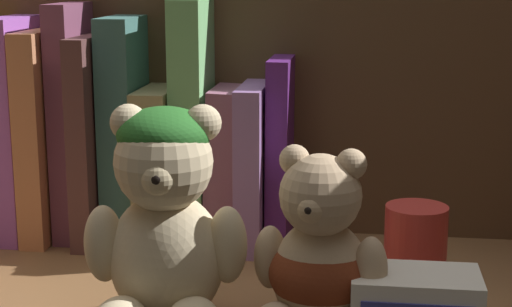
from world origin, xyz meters
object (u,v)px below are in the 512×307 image
(book_6, at_px, (127,128))
(book_11, at_px, (281,151))
(book_3, at_px, (52,132))
(book_10, at_px, (255,162))
(teddy_bear_smaller, at_px, (319,261))
(book_8, at_px, (194,121))
(small_product_box, at_px, (415,306))
(book_4, at_px, (76,120))
(teddy_bear_larger, at_px, (165,225))
(book_5, at_px, (100,136))
(book_2, at_px, (23,126))
(book_7, at_px, (162,162))
(pillar_candle, at_px, (416,243))
(book_9, at_px, (227,164))

(book_6, xyz_separation_m, book_11, (0.16, -0.00, -0.02))
(book_3, height_order, book_10, book_3)
(teddy_bear_smaller, bearing_deg, book_8, 123.06)
(book_8, relative_size, book_11, 1.30)
(small_product_box, bearing_deg, book_6, 142.36)
(book_4, relative_size, small_product_box, 2.51)
(teddy_bear_larger, bearing_deg, small_product_box, 1.00)
(book_5, height_order, teddy_bear_larger, book_5)
(small_product_box, bearing_deg, book_2, 151.01)
(book_7, relative_size, pillar_candle, 2.28)
(teddy_bear_larger, bearing_deg, book_4, 123.49)
(book_3, distance_m, book_7, 0.12)
(book_9, bearing_deg, book_10, 0.00)
(book_7, height_order, book_9, book_9)
(book_3, xyz_separation_m, book_6, (0.08, -0.00, 0.01))
(book_11, xyz_separation_m, pillar_candle, (0.13, -0.10, -0.06))
(book_2, relative_size, teddy_bear_larger, 1.30)
(book_5, xyz_separation_m, book_8, (0.10, -0.00, 0.02))
(book_9, distance_m, teddy_bear_larger, 0.23)
(book_9, bearing_deg, book_5, 180.00)
(teddy_bear_smaller, relative_size, pillar_candle, 2.11)
(book_4, bearing_deg, book_7, 0.00)
(book_7, height_order, teddy_bear_larger, teddy_bear_larger)
(book_8, distance_m, teddy_bear_larger, 0.23)
(book_3, relative_size, book_5, 1.02)
(book_8, xyz_separation_m, book_11, (0.09, -0.00, -0.03))
(book_9, bearing_deg, book_4, -180.00)
(book_3, xyz_separation_m, book_7, (0.12, -0.00, -0.03))
(book_4, xyz_separation_m, book_9, (0.16, 0.00, -0.04))
(book_4, bearing_deg, teddy_bear_larger, -56.51)
(book_4, xyz_separation_m, pillar_candle, (0.35, -0.10, -0.09))
(book_4, height_order, book_10, book_4)
(book_2, bearing_deg, book_11, -0.00)
(book_11, bearing_deg, book_3, 180.00)
(book_5, xyz_separation_m, teddy_bear_smaller, (0.24, -0.22, -0.05))
(book_2, height_order, book_8, book_8)
(book_8, distance_m, book_9, 0.06)
(book_9, bearing_deg, book_3, 180.00)
(pillar_candle, height_order, small_product_box, pillar_candle)
(book_10, bearing_deg, teddy_bear_larger, -100.16)
(book_3, xyz_separation_m, small_product_box, (0.37, -0.22, -0.08))
(book_2, bearing_deg, book_7, -0.00)
(book_4, distance_m, small_product_box, 0.42)
(book_4, bearing_deg, pillar_candle, -15.53)
(book_4, bearing_deg, book_5, 0.00)
(book_7, distance_m, book_9, 0.07)
(pillar_candle, bearing_deg, book_8, 156.46)
(book_6, xyz_separation_m, book_10, (0.14, 0.00, -0.03))
(book_3, relative_size, teddy_bear_smaller, 1.48)
(teddy_bear_larger, relative_size, teddy_bear_smaller, 1.21)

